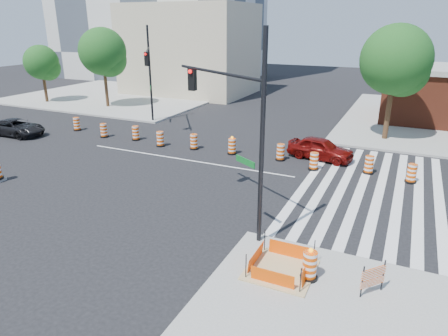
{
  "coord_description": "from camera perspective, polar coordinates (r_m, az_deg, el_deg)",
  "views": [
    {
      "loc": [
        12.13,
        -20.18,
        8.03
      ],
      "look_at": [
        4.46,
        -3.79,
        1.4
      ],
      "focal_mm": 32.0,
      "sensor_mm": 36.0,
      "label": 1
    }
  ],
  "objects": [
    {
      "name": "dark_suv",
      "position": [
        33.82,
        -27.54,
        5.17
      ],
      "size": [
        4.49,
        2.2,
        1.23
      ],
      "primitive_type": "imported",
      "rotation": [
        0.0,
        0.0,
        1.61
      ],
      "color": "black",
      "rests_on": "ground"
    },
    {
      "name": "median_drum_8",
      "position": [
        23.79,
        19.99,
        0.36
      ],
      "size": [
        0.6,
        0.6,
        1.02
      ],
      "color": "black",
      "rests_on": "ground"
    },
    {
      "name": "beige_midrise",
      "position": [
        48.69,
        -4.89,
        16.49
      ],
      "size": [
        14.0,
        10.0,
        10.0
      ],
      "primitive_type": "cube",
      "color": "#B5AA8A",
      "rests_on": "ground"
    },
    {
      "name": "ground",
      "position": [
        24.87,
        -5.61,
        1.19
      ],
      "size": [
        120.0,
        120.0,
        0.0
      ],
      "primitive_type": "plane",
      "color": "black",
      "rests_on": "ground"
    },
    {
      "name": "median_drum_3",
      "position": [
        27.71,
        -9.09,
        4.05
      ],
      "size": [
        0.6,
        0.6,
        1.02
      ],
      "color": "black",
      "rests_on": "ground"
    },
    {
      "name": "red_coupe",
      "position": [
        25.39,
        13.63,
        2.74
      ],
      "size": [
        4.22,
        2.2,
        1.37
      ],
      "primitive_type": "imported",
      "rotation": [
        0.0,
        0.0,
        1.42
      ],
      "color": "#5F0A08",
      "rests_on": "ground"
    },
    {
      "name": "signal_pole_se",
      "position": [
        15.17,
        1.69,
        7.74
      ],
      "size": [
        5.08,
        3.21,
        7.78
      ],
      "rotation": [
        0.0,
        0.0,
        2.59
      ],
      "color": "black",
      "rests_on": "ground"
    },
    {
      "name": "median_drum_5",
      "position": [
        25.71,
        1.16,
        3.06
      ],
      "size": [
        0.6,
        0.6,
        1.18
      ],
      "color": "black",
      "rests_on": "ground"
    },
    {
      "name": "median_drum_0",
      "position": [
        33.52,
        -20.28,
        5.86
      ],
      "size": [
        0.6,
        0.6,
        1.02
      ],
      "color": "black",
      "rests_on": "ground"
    },
    {
      "name": "excavation_pit",
      "position": [
        13.99,
        8.08,
        -14.03
      ],
      "size": [
        2.2,
        2.2,
        0.9
      ],
      "color": "tan",
      "rests_on": "ground"
    },
    {
      "name": "median_drum_6",
      "position": [
        24.77,
        8.08,
        2.17
      ],
      "size": [
        0.6,
        0.6,
        1.02
      ],
      "color": "black",
      "rests_on": "ground"
    },
    {
      "name": "crosswalk_east",
      "position": [
        21.75,
        20.16,
        -2.83
      ],
      "size": [
        6.75,
        13.5,
        0.01
      ],
      "color": "silver",
      "rests_on": "ground"
    },
    {
      "name": "tree_north_c",
      "position": [
        30.22,
        23.35,
        13.51
      ],
      "size": [
        4.71,
        4.71,
        8.01
      ],
      "color": "#382314",
      "rests_on": "ground"
    },
    {
      "name": "tree_north_a",
      "position": [
        46.14,
        -24.54,
        13.32
      ],
      "size": [
        3.49,
        3.47,
        5.9
      ],
      "color": "#382314",
      "rests_on": "ground"
    },
    {
      "name": "median_drum_7",
      "position": [
        23.48,
        12.72,
        0.86
      ],
      "size": [
        0.6,
        0.6,
        1.02
      ],
      "color": "black",
      "rests_on": "ground"
    },
    {
      "name": "tree_north_b",
      "position": [
        41.23,
        -16.84,
        15.27
      ],
      "size": [
        4.49,
        4.49,
        7.63
      ],
      "color": "#382314",
      "rests_on": "ground"
    },
    {
      "name": "median_drum_4",
      "position": [
        26.78,
        -4.32,
        3.69
      ],
      "size": [
        0.6,
        0.6,
        1.02
      ],
      "color": "black",
      "rests_on": "ground"
    },
    {
      "name": "barricade",
      "position": [
        13.35,
        20.52,
        -14.39
      ],
      "size": [
        0.64,
        0.72,
        1.09
      ],
      "rotation": [
        0.0,
        0.0,
        0.85
      ],
      "color": "#DC4904",
      "rests_on": "ground"
    },
    {
      "name": "median_drum_1",
      "position": [
        30.87,
        -16.79,
        5.1
      ],
      "size": [
        0.6,
        0.6,
        1.02
      ],
      "color": "black",
      "rests_on": "ground"
    },
    {
      "name": "pit_drum",
      "position": [
        13.54,
        12.13,
        -13.55
      ],
      "size": [
        0.58,
        0.58,
        1.14
      ],
      "color": "black",
      "rests_on": "ground"
    },
    {
      "name": "lane_centerline",
      "position": [
        24.87,
        -5.61,
        1.2
      ],
      "size": [
        14.0,
        0.12,
        0.01
      ],
      "primitive_type": "cube",
      "color": "silver",
      "rests_on": "ground"
    },
    {
      "name": "signal_pole_nw",
      "position": [
        32.59,
        -10.67,
        13.95
      ],
      "size": [
        3.34,
        4.9,
        7.68
      ],
      "rotation": [
        0.0,
        0.0,
        -0.98
      ],
      "color": "black",
      "rests_on": "ground"
    },
    {
      "name": "median_drum_2",
      "position": [
        29.52,
        -12.49,
        4.83
      ],
      "size": [
        0.6,
        0.6,
        1.02
      ],
      "color": "black",
      "rests_on": "ground"
    },
    {
      "name": "median_drum_9",
      "position": [
        23.3,
        25.22,
        -0.78
      ],
      "size": [
        0.6,
        0.6,
        1.02
      ],
      "color": "black",
      "rests_on": "ground"
    },
    {
      "name": "sidewalk_nw",
      "position": [
        49.28,
        -13.24,
        10.31
      ],
      "size": [
        22.0,
        22.0,
        0.15
      ],
      "primitive_type": "cube",
      "color": "gray",
      "rests_on": "ground"
    }
  ]
}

